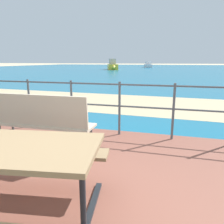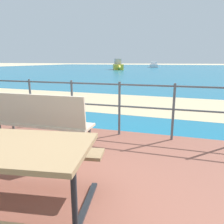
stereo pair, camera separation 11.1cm
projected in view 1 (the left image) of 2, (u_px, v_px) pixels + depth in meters
name	position (u px, v px, depth m)	size (l,w,h in m)	color
ground_plane	(59.00, 221.00, 2.03)	(240.00, 240.00, 0.00)	beige
patio_paving	(58.00, 218.00, 2.03)	(6.40, 5.20, 0.06)	brown
sea_water	(168.00, 69.00, 39.56)	(90.00, 90.00, 0.01)	#196B8E
beach_strip	(143.00, 104.00, 7.53)	(54.00, 3.51, 0.01)	tan
park_bench	(41.00, 119.00, 3.26)	(1.57, 0.43, 0.93)	#BCAD93
railing_fence	(120.00, 102.00, 4.11)	(5.94, 0.04, 1.02)	#4C5156
boat_near	(113.00, 66.00, 36.92)	(2.97, 5.23, 1.79)	yellow
boat_mid	(148.00, 65.00, 49.52)	(2.40, 5.51, 1.26)	silver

